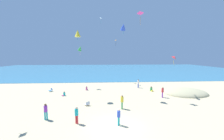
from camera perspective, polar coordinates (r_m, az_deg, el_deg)
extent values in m
plane|color=#C6B58C|center=(21.58, -0.52, -10.46)|extent=(120.00, 120.00, 0.00)
cube|color=teal|center=(60.16, -2.30, 0.35)|extent=(120.00, 60.00, 0.05)
ellipsoid|color=tan|center=(24.93, 29.66, -9.00)|extent=(7.06, 4.94, 1.73)
cube|color=#D13D3D|center=(23.03, 27.30, -9.63)|extent=(0.70, 0.68, 0.03)
cube|color=#D13D3D|center=(22.73, 27.30, -9.37)|extent=(0.52, 0.41, 0.37)
cylinder|color=#B7B7BC|center=(23.20, 26.65, -9.72)|extent=(0.02, 0.02, 0.18)
cylinder|color=#B7B7BC|center=(23.19, 27.94, -9.79)|extent=(0.02, 0.02, 0.18)
cube|color=#2370B2|center=(25.29, -25.51, -8.11)|extent=(0.71, 0.71, 0.03)
cube|color=#2370B2|center=(25.34, -25.00, -7.64)|extent=(0.50, 0.50, 0.38)
cylinder|color=#B7B7BC|center=(25.02, -25.55, -8.50)|extent=(0.02, 0.02, 0.20)
cylinder|color=#B7B7BC|center=(25.51, -26.02, -8.24)|extent=(0.02, 0.02, 0.20)
cube|color=white|center=(17.11, -11.04, -14.50)|extent=(0.73, 0.72, 0.03)
cube|color=white|center=(16.83, -10.57, -14.20)|extent=(0.52, 0.46, 0.37)
cylinder|color=#B7B7BC|center=(17.14, -12.09, -14.81)|extent=(0.02, 0.02, 0.18)
cylinder|color=#B7B7BC|center=(17.39, -10.52, -14.45)|extent=(0.02, 0.02, 0.18)
cylinder|color=#19ADB2|center=(14.83, -26.68, -17.47)|extent=(0.14, 0.14, 0.80)
cylinder|color=#19ADB2|center=(14.87, -27.40, -17.45)|extent=(0.14, 0.14, 0.80)
cylinder|color=purple|center=(14.59, -27.19, -14.92)|extent=(0.38, 0.38, 0.60)
sphere|color=brown|center=(14.45, -27.27, -13.43)|extent=(0.22, 0.22, 0.22)
cylinder|color=blue|center=(26.05, 11.50, -6.73)|extent=(0.14, 0.14, 0.82)
cylinder|color=blue|center=(25.88, 11.37, -6.82)|extent=(0.14, 0.14, 0.82)
cylinder|color=white|center=(25.82, 11.47, -5.22)|extent=(0.46, 0.46, 0.62)
sphere|color=brown|center=(25.74, 11.49, -4.33)|extent=(0.23, 0.23, 0.23)
cylinder|color=#19ADB2|center=(12.57, 3.07, -21.35)|extent=(0.13, 0.13, 0.76)
cylinder|color=#19ADB2|center=(12.42, 2.84, -21.71)|extent=(0.13, 0.13, 0.76)
cylinder|color=blue|center=(12.20, 2.97, -18.75)|extent=(0.40, 0.40, 0.57)
sphere|color=beige|center=(12.04, 2.98, -17.10)|extent=(0.21, 0.21, 0.21)
cylinder|color=purple|center=(21.02, 21.25, -10.21)|extent=(0.14, 0.14, 0.81)
cylinder|color=purple|center=(21.19, 21.33, -10.08)|extent=(0.14, 0.14, 0.81)
cylinder|color=red|center=(20.93, 21.37, -8.29)|extent=(0.45, 0.45, 0.60)
sphere|color=tan|center=(20.83, 21.41, -7.22)|extent=(0.22, 0.22, 0.22)
cylinder|color=green|center=(24.25, 16.87, -8.13)|extent=(0.45, 0.45, 0.59)
sphere|color=brown|center=(24.16, 16.90, -7.20)|extent=(0.24, 0.24, 0.24)
cube|color=yellow|center=(24.11, 17.15, -8.74)|extent=(0.38, 0.48, 0.17)
cylinder|color=green|center=(15.89, 4.48, -15.13)|extent=(0.15, 0.15, 0.84)
cylinder|color=green|center=(15.71, 4.39, -15.38)|extent=(0.15, 0.15, 0.84)
cylinder|color=yellow|center=(15.55, 4.46, -12.75)|extent=(0.41, 0.41, 0.63)
sphere|color=tan|center=(15.42, 4.47, -11.28)|extent=(0.23, 0.23, 0.23)
cylinder|color=#D8599E|center=(24.23, -11.13, -8.08)|extent=(0.34, 0.34, 0.51)
sphere|color=brown|center=(24.15, -11.15, -7.28)|extent=(0.21, 0.21, 0.21)
cube|color=blue|center=(24.47, -11.06, -8.38)|extent=(0.27, 0.38, 0.15)
cylinder|color=#19ADB2|center=(21.92, -20.24, -9.93)|extent=(0.45, 0.45, 0.49)
sphere|color=#A87A5B|center=(21.83, -20.28, -9.09)|extent=(0.20, 0.20, 0.20)
cube|color=#D8599E|center=(21.89, -20.70, -10.44)|extent=(0.43, 0.42, 0.14)
cylinder|color=red|center=(13.18, -15.54, -20.13)|extent=(0.14, 0.14, 0.80)
cylinder|color=red|center=(13.06, -14.98, -20.37)|extent=(0.14, 0.14, 0.80)
cylinder|color=#19ADB2|center=(12.83, -15.35, -17.45)|extent=(0.45, 0.45, 0.60)
sphere|color=beige|center=(12.67, -15.41, -15.80)|extent=(0.22, 0.22, 0.22)
cone|color=yellow|center=(19.68, -14.90, 15.34)|extent=(1.12, 1.13, 0.99)
cylinder|color=#1EADAD|center=(19.58, -14.84, 13.30)|extent=(0.10, 0.13, 0.60)
cone|color=green|center=(26.07, -13.90, 9.20)|extent=(1.25, 1.23, 1.10)
cylinder|color=pink|center=(26.04, -13.85, 7.38)|extent=(0.16, 0.15, 0.93)
pyramid|color=white|center=(34.11, -4.90, 21.95)|extent=(0.61, 0.71, 0.33)
cylinder|color=#1EADAD|center=(33.86, -4.94, 20.42)|extent=(0.06, 0.04, 1.05)
pyramid|color=#DB3DA8|center=(20.59, 12.46, 23.41)|extent=(0.97, 0.92, 0.49)
cylinder|color=orange|center=(20.24, 12.32, 20.54)|extent=(0.05, 0.06, 1.17)
pyramid|color=red|center=(21.85, 25.87, 5.08)|extent=(0.85, 0.98, 0.57)
cylinder|color=yellow|center=(21.85, 25.56, 2.75)|extent=(0.16, 0.07, 0.70)
cone|color=blue|center=(19.61, 4.98, 18.40)|extent=(0.85, 1.19, 1.18)
cylinder|color=#1EADAD|center=(19.47, 4.97, 16.43)|extent=(0.04, 0.08, 0.61)
pyramid|color=orange|center=(29.53, 1.60, 13.03)|extent=(0.37, 0.47, 0.29)
cylinder|color=black|center=(29.45, 1.67, 11.50)|extent=(0.14, 0.03, 0.99)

